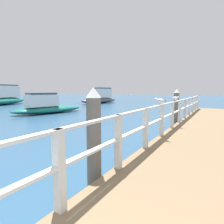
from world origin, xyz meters
TOP-DOWN VIEW (x-y plane):
  - pier_deck at (0.00, 9.27)m, footprint 2.38×18.54m
  - pier_railing at (-1.11, 9.27)m, footprint 0.12×17.06m
  - dock_piling_near at (-1.49, 3.60)m, footprint 0.29×0.29m
  - dock_piling_far at (-1.49, 11.12)m, footprint 0.29×0.29m
  - seagull_foreground at (-1.12, 6.70)m, footprint 0.45×0.25m
  - seagull_background at (-1.10, 8.93)m, footprint 0.42×0.31m
  - boat_0 at (-25.11, 15.11)m, footprint 5.29×9.31m
  - boat_1 at (-12.32, 11.74)m, footprint 3.44×6.57m
  - boat_3 at (-15.35, 24.57)m, footprint 3.37×7.30m
  - channel_buoy at (-18.58, 17.82)m, footprint 0.70×0.70m

SIDE VIEW (x-z plane):
  - pier_deck at x=0.00m, z-range 0.00..0.44m
  - channel_buoy at x=-18.58m, z-range -0.34..1.06m
  - boat_1 at x=-12.32m, z-range -0.30..1.46m
  - boat_3 at x=-15.35m, z-range -0.39..1.96m
  - boat_0 at x=-25.11m, z-range -0.45..2.27m
  - dock_piling_near at x=-1.49m, z-range 0.01..2.04m
  - dock_piling_far at x=-1.49m, z-range 0.01..2.04m
  - pier_railing at x=-1.11m, z-range 0.56..1.62m
  - seagull_foreground at x=-1.12m, z-range 1.53..1.75m
  - seagull_background at x=-1.10m, z-range 1.53..1.75m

